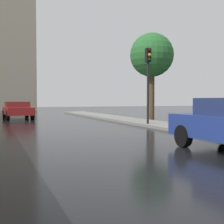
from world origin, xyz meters
TOP-DOWN VIEW (x-y plane):
  - car_red_mid_road at (-1.66, 20.45)m, footprint 2.09×4.05m
  - traffic_light at (4.37, 11.13)m, footprint 0.26×0.39m
  - street_tree_mid at (6.93, 15.41)m, footprint 3.02×3.02m

SIDE VIEW (x-z plane):
  - car_red_mid_road at x=-1.66m, z-range 0.05..1.35m
  - traffic_light at x=4.37m, z-range 0.94..4.98m
  - street_tree_mid at x=6.93m, z-range 1.46..7.52m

